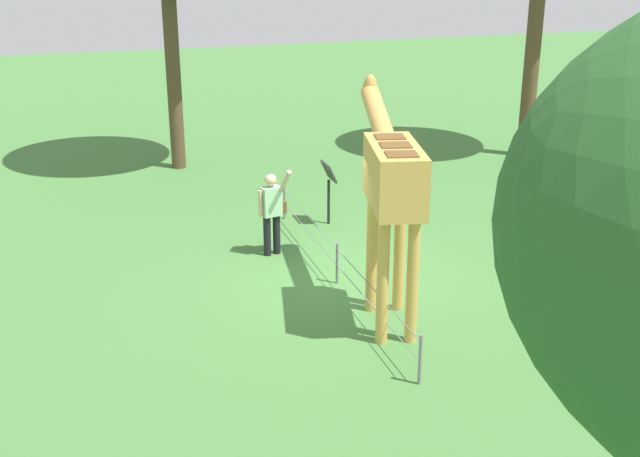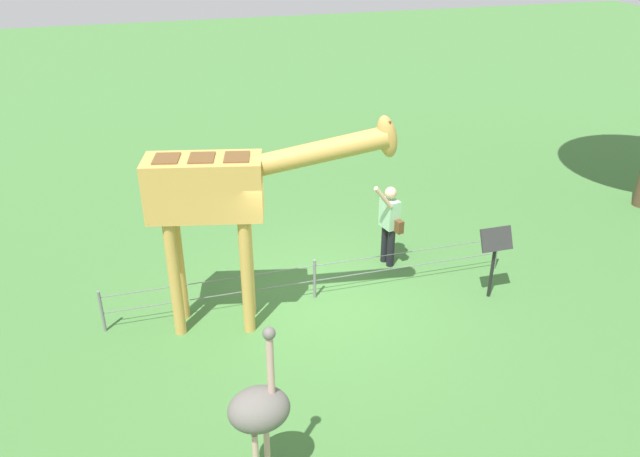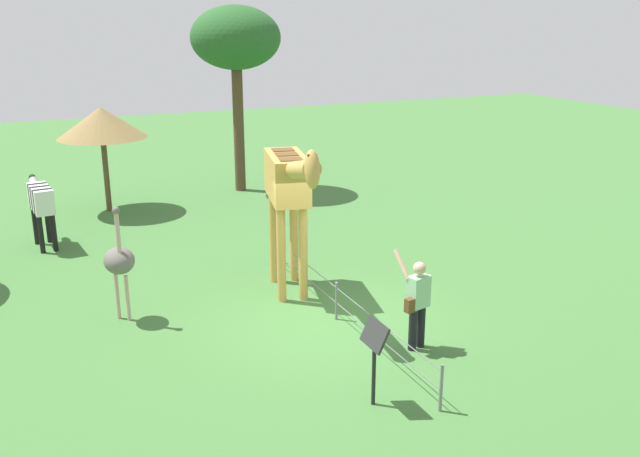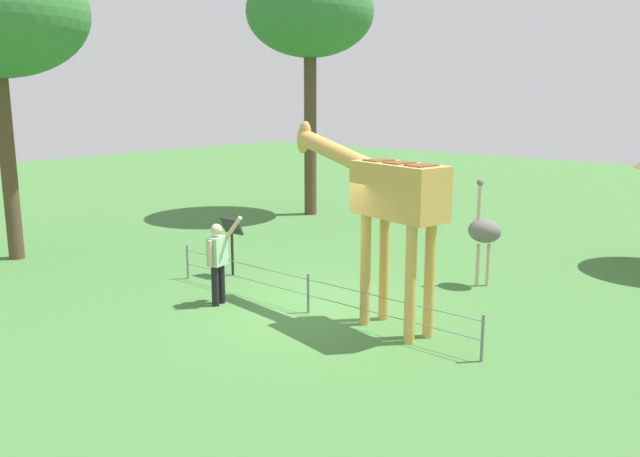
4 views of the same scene
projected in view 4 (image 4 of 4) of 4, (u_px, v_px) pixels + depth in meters
The scene contains 7 objects.
ground_plane at pixel (315, 310), 12.42m from camera, with size 60.00×60.00×0.00m, color #427538.
giraffe at pixel (386, 197), 11.14m from camera, with size 3.73×1.28×3.49m.
visitor at pixel (218, 259), 12.57m from camera, with size 0.61×0.57×1.74m.
ostrich at pixel (484, 231), 13.73m from camera, with size 0.70×0.56×2.25m.
tree_east at pixel (310, 14), 20.74m from camera, with size 4.03×4.03×7.87m.
info_sign at pixel (232, 234), 14.53m from camera, with size 0.56×0.21×1.32m.
wire_fence at pixel (308, 292), 12.19m from camera, with size 7.05×0.05×0.75m.
Camera 4 is at (-7.72, 8.98, 4.04)m, focal length 37.16 mm.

